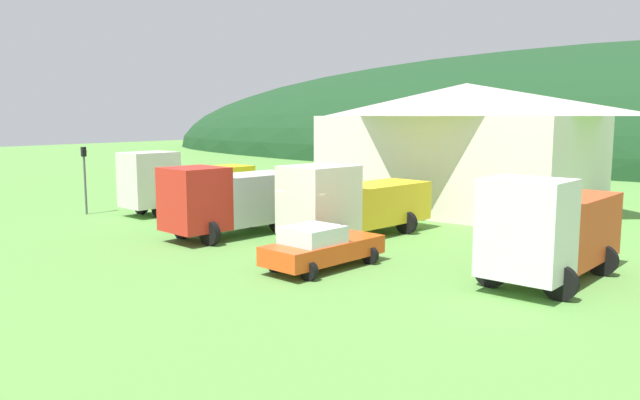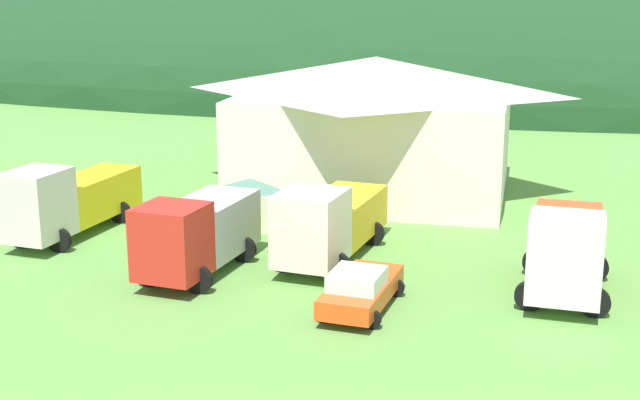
{
  "view_description": "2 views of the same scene",
  "coord_description": "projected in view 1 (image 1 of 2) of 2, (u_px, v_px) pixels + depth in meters",
  "views": [
    {
      "loc": [
        16.66,
        -21.2,
        5.67
      ],
      "look_at": [
        0.72,
        -0.59,
        2.14
      ],
      "focal_mm": 34.95,
      "sensor_mm": 36.0,
      "label": 1
    },
    {
      "loc": [
        8.31,
        -32.66,
        11.87
      ],
      "look_at": [
        -0.02,
        2.18,
        2.67
      ],
      "focal_mm": 48.87,
      "sensor_mm": 36.0,
      "label": 2
    }
  ],
  "objects": [
    {
      "name": "depot_building",
      "position": [
        465.0,
        144.0,
        38.44
      ],
      "size": [
        15.54,
        12.84,
        7.65
      ],
      "color": "white",
      "rests_on": "ground"
    },
    {
      "name": "crane_truck_red",
      "position": [
        229.0,
        198.0,
        29.29
      ],
      "size": [
        3.74,
        7.09,
        3.39
      ],
      "rotation": [
        0.0,
        0.0,
        -1.69
      ],
      "color": "red",
      "rests_on": "ground"
    },
    {
      "name": "heavy_rig_striped",
      "position": [
        350.0,
        201.0,
        28.72
      ],
      "size": [
        3.91,
        8.4,
        3.52
      ],
      "rotation": [
        0.0,
        0.0,
        -1.7
      ],
      "color": "silver",
      "rests_on": "ground"
    },
    {
      "name": "forested_hill_backdrop",
      "position": [
        638.0,
        160.0,
        80.4
      ],
      "size": [
        164.87,
        60.0,
        29.75
      ],
      "primitive_type": "ellipsoid",
      "color": "#193D1E",
      "rests_on": "ground"
    },
    {
      "name": "flatbed_truck_yellow",
      "position": [
        182.0,
        181.0,
        36.93
      ],
      "size": [
        3.56,
        8.55,
        3.64
      ],
      "rotation": [
        0.0,
        0.0,
        -1.67
      ],
      "color": "silver",
      "rests_on": "ground"
    },
    {
      "name": "play_shed_cream",
      "position": [
        323.0,
        195.0,
        35.02
      ],
      "size": [
        3.01,
        2.18,
        2.43
      ],
      "color": "beige",
      "rests_on": "ground"
    },
    {
      "name": "traffic_cone_near_pickup",
      "position": [
        369.0,
        262.0,
        24.31
      ],
      "size": [
        0.36,
        0.36,
        0.64
      ],
      "primitive_type": "cone",
      "color": "orange",
      "rests_on": "ground"
    },
    {
      "name": "ground_plane",
      "position": [
        315.0,
        245.0,
        27.48
      ],
      "size": [
        200.0,
        200.0,
        0.0
      ],
      "primitive_type": "plane",
      "color": "#5B9342"
    },
    {
      "name": "heavy_rig_white",
      "position": [
        549.0,
        228.0,
        21.24
      ],
      "size": [
        3.63,
        6.87,
        3.71
      ],
      "rotation": [
        0.0,
        0.0,
        -1.63
      ],
      "color": "white",
      "rests_on": "ground"
    },
    {
      "name": "service_pickup_orange",
      "position": [
        321.0,
        247.0,
        23.19
      ],
      "size": [
        2.73,
        5.11,
        1.66
      ],
      "rotation": [
        0.0,
        0.0,
        -1.67
      ],
      "color": "#E64C19",
      "rests_on": "ground"
    },
    {
      "name": "traffic_light_west",
      "position": [
        85.0,
        173.0,
        35.8
      ],
      "size": [
        0.2,
        0.32,
        3.9
      ],
      "color": "#4C4C51",
      "rests_on": "ground"
    }
  ]
}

